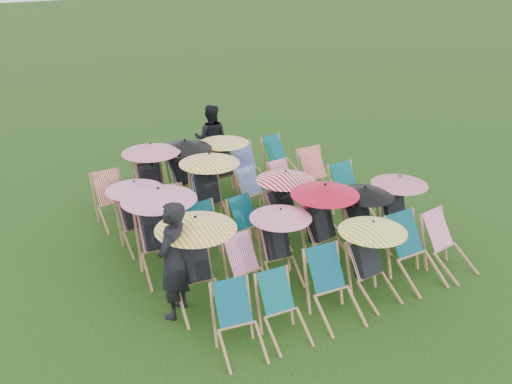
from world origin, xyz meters
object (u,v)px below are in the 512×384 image
deckchair_29 (283,159)px  person_rear (211,138)px  person_left (173,260)px  deckchair_5 (449,245)px  deckchair_0 (239,323)px

deckchair_29 → person_rear: bearing=117.9°
deckchair_29 → person_left: (-4.28, -3.38, 0.41)m
person_left → person_rear: 5.69m
deckchair_29 → person_rear: 1.76m
deckchair_5 → person_rear: 6.14m
deckchair_5 → person_rear: size_ratio=0.59×
deckchair_29 → deckchair_0: bearing=-142.3°
deckchair_5 → deckchair_0: bearing=173.0°
deckchair_5 → deckchair_29: bearing=84.4°
deckchair_0 → deckchair_5: deckchair_5 is taller
deckchair_0 → person_left: bearing=116.8°
person_left → deckchair_29: bearing=179.1°
deckchair_0 → deckchair_29: (3.95, 4.59, 0.03)m
person_rear → deckchair_29: bearing=162.8°
deckchair_0 → person_rear: bearing=75.6°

